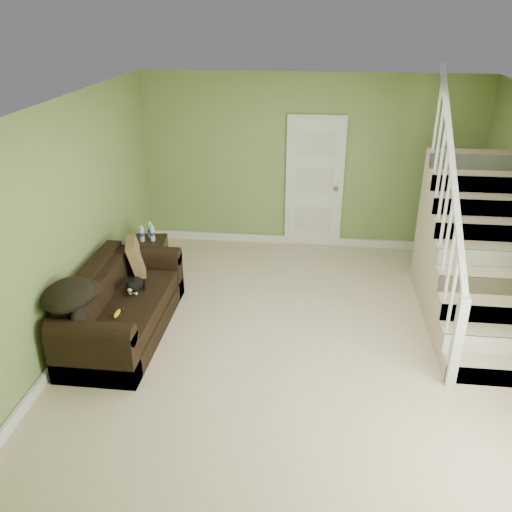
% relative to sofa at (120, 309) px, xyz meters
% --- Properties ---
extents(floor, '(5.00, 5.50, 0.01)m').
position_rel_sofa_xyz_m(floor, '(2.01, 0.07, -0.31)').
color(floor, tan).
rests_on(floor, ground).
extents(ceiling, '(5.00, 5.50, 0.01)m').
position_rel_sofa_xyz_m(ceiling, '(2.01, 0.07, 2.29)').
color(ceiling, white).
rests_on(ceiling, wall_back).
extents(wall_back, '(5.00, 0.04, 2.60)m').
position_rel_sofa_xyz_m(wall_back, '(2.01, 2.82, 0.99)').
color(wall_back, '#78944F').
rests_on(wall_back, floor).
extents(wall_front, '(5.00, 0.04, 2.60)m').
position_rel_sofa_xyz_m(wall_front, '(2.01, -2.68, 0.99)').
color(wall_front, '#78944F').
rests_on(wall_front, floor).
extents(wall_left, '(0.04, 5.50, 2.60)m').
position_rel_sofa_xyz_m(wall_left, '(-0.49, 0.07, 0.99)').
color(wall_left, '#78944F').
rests_on(wall_left, floor).
extents(baseboard_back, '(5.00, 0.04, 0.12)m').
position_rel_sofa_xyz_m(baseboard_back, '(2.01, 2.79, -0.25)').
color(baseboard_back, white).
rests_on(baseboard_back, floor).
extents(baseboard_left, '(0.04, 5.50, 0.12)m').
position_rel_sofa_xyz_m(baseboard_left, '(-0.46, 0.07, -0.25)').
color(baseboard_left, white).
rests_on(baseboard_left, floor).
extents(door, '(0.86, 0.12, 2.02)m').
position_rel_sofa_xyz_m(door, '(2.12, 2.77, 0.70)').
color(door, white).
rests_on(door, floor).
extents(staircase, '(1.00, 2.51, 2.82)m').
position_rel_sofa_xyz_m(staircase, '(4.01, 1.03, 0.34)').
color(staircase, tan).
rests_on(staircase, floor).
extents(sofa, '(0.88, 2.03, 0.80)m').
position_rel_sofa_xyz_m(sofa, '(0.00, 0.00, 0.00)').
color(sofa, black).
rests_on(sofa, floor).
extents(side_table, '(0.50, 0.50, 0.77)m').
position_rel_sofa_xyz_m(side_table, '(-0.09, 1.45, -0.03)').
color(side_table, black).
rests_on(side_table, floor).
extents(cat, '(0.21, 0.44, 0.21)m').
position_rel_sofa_xyz_m(cat, '(0.12, 0.19, 0.21)').
color(cat, black).
rests_on(cat, sofa).
extents(banana, '(0.05, 0.17, 0.05)m').
position_rel_sofa_xyz_m(banana, '(0.10, -0.34, 0.15)').
color(banana, yellow).
rests_on(banana, sofa).
extents(throw_pillow, '(0.35, 0.51, 0.48)m').
position_rel_sofa_xyz_m(throw_pillow, '(-0.02, 0.72, 0.30)').
color(throw_pillow, '#543221').
rests_on(throw_pillow, sofa).
extents(throw_blanket, '(0.61, 0.72, 0.26)m').
position_rel_sofa_xyz_m(throw_blanket, '(-0.25, -0.65, 0.53)').
color(throw_blanket, black).
rests_on(throw_blanket, sofa).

